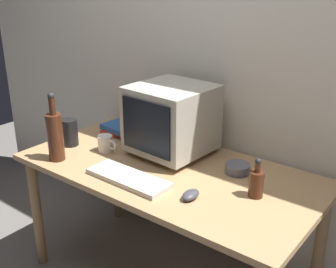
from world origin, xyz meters
TOP-DOWN VIEW (x-y plane):
  - back_wall at (0.00, 0.44)m, footprint 4.00×0.08m
  - desk at (0.00, 0.00)m, footprint 1.50×0.76m
  - crt_monitor at (-0.09, 0.15)m, footprint 0.40×0.41m
  - keyboard at (-0.06, -0.22)m, footprint 0.42×0.16m
  - computer_mouse at (0.26, -0.18)m, footprint 0.06×0.10m
  - bottle_tall at (-0.51, -0.27)m, footprint 0.08×0.08m
  - bottle_short at (0.47, 0.01)m, footprint 0.07×0.07m
  - book_stack at (-0.51, 0.19)m, footprint 0.22×0.18m
  - mug at (-0.39, -0.05)m, footprint 0.12×0.08m
  - cd_spindle at (0.30, 0.16)m, footprint 0.12×0.12m
  - metal_canister at (-0.61, -0.10)m, footprint 0.09×0.09m

SIDE VIEW (x-z plane):
  - desk at x=0.00m, z-range 0.27..0.97m
  - keyboard at x=-0.06m, z-range 0.70..0.73m
  - computer_mouse at x=0.26m, z-range 0.70..0.74m
  - cd_spindle at x=0.30m, z-range 0.70..0.75m
  - book_stack at x=-0.51m, z-range 0.70..0.76m
  - mug at x=-0.39m, z-range 0.70..0.79m
  - bottle_short at x=0.47m, z-range 0.68..0.86m
  - metal_canister at x=-0.61m, z-range 0.70..0.85m
  - bottle_tall at x=-0.51m, z-range 0.66..1.02m
  - crt_monitor at x=-0.09m, z-range 0.71..1.08m
  - back_wall at x=0.00m, z-range 0.00..2.50m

